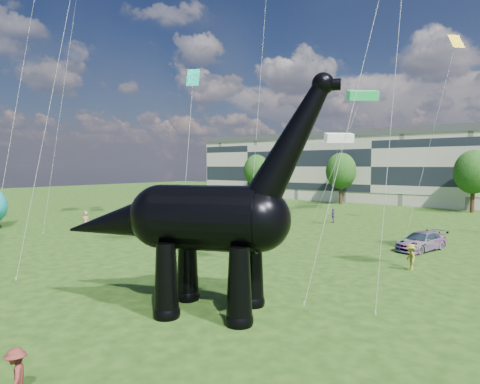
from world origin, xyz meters
The scene contains 13 objects.
ground centered at (0.00, 0.00, 0.00)m, with size 220.00×220.00×0.00m, color #16330C.
terrace_row centered at (-8.00, 62.00, 6.00)m, with size 78.00×11.00×12.00m, color beige.
tree_far_left centered at (-30.00, 53.00, 6.29)m, with size 5.20×5.20×9.44m.
tree_mid_left centered at (-12.00, 53.00, 6.29)m, with size 5.20×5.20×9.44m.
tree_mid_right centered at (8.00, 53.00, 6.29)m, with size 5.20×5.20×9.44m.
dinosaur_sculpture centered at (4.51, 0.98, 4.13)m, with size 12.99×7.14×10.94m.
car_silver centered at (-14.73, 23.65, 0.78)m, with size 1.83×4.55×1.55m, color silver.
car_grey centered at (-5.26, 18.96, 0.79)m, with size 1.67×4.78×1.58m, color slate.
car_white centered at (-7.44, 23.65, 0.80)m, with size 2.64×5.73×1.59m, color white.
car_dark centered at (9.09, 21.34, 0.73)m, with size 2.03×5.00×1.45m, color #595960.
gazebo_left centered at (-25.17, 23.32, 2.04)m, with size 5.24×5.24×2.90m.
visitors centered at (-2.26, 16.17, 0.87)m, with size 47.95×39.78×1.85m.
kites centered at (-3.38, 29.00, 16.68)m, with size 58.18×50.88×26.68m.
Camera 1 is at (17.30, -12.12, 6.69)m, focal length 30.00 mm.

